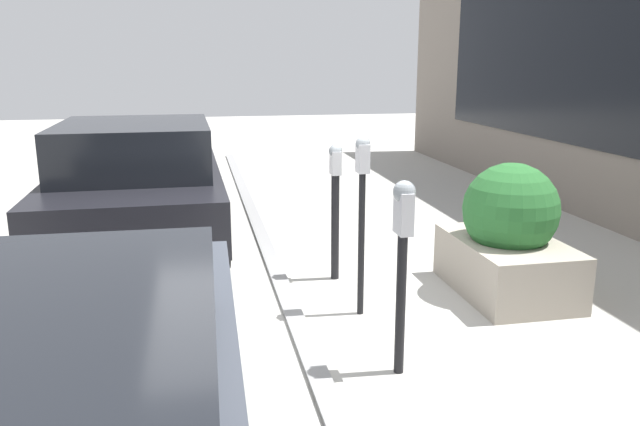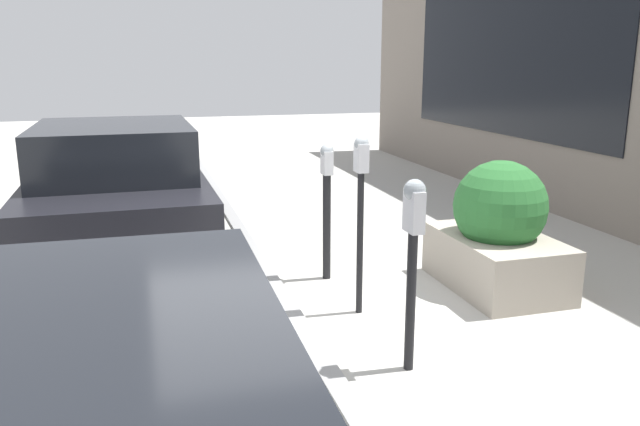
{
  "view_description": "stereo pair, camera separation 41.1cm",
  "coord_description": "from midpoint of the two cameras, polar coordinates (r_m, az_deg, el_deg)",
  "views": [
    {
      "loc": [
        -4.87,
        0.84,
        2.14
      ],
      "look_at": [
        0.0,
        -0.14,
        0.93
      ],
      "focal_mm": 35.0,
      "sensor_mm": 36.0,
      "label": 1
    },
    {
      "loc": [
        -4.77,
        1.24,
        2.14
      ],
      "look_at": [
        0.0,
        -0.14,
        0.93
      ],
      "focal_mm": 35.0,
      "sensor_mm": 36.0,
      "label": 2
    }
  ],
  "objects": [
    {
      "name": "parking_meter_middle",
      "position": [
        6.11,
        3.34,
        1.43
      ],
      "size": [
        0.15,
        0.13,
        1.36
      ],
      "color": "black",
      "rests_on": "ground_plane"
    },
    {
      "name": "parking_meter_nearest",
      "position": [
        4.25,
        10.33,
        -2.7
      ],
      "size": [
        0.18,
        0.15,
        1.38
      ],
      "color": "black",
      "rests_on": "ground_plane"
    },
    {
      "name": "parking_meter_second",
      "position": [
        5.21,
        6.13,
        1.62
      ],
      "size": [
        0.14,
        0.12,
        1.54
      ],
      "color": "black",
      "rests_on": "ground_plane"
    },
    {
      "name": "ground_plane",
      "position": [
        5.38,
        0.76,
        -9.73
      ],
      "size": [
        40.0,
        40.0,
        0.0
      ],
      "primitive_type": "plane",
      "color": "#ADAAA3"
    },
    {
      "name": "planter_box",
      "position": [
        6.11,
        18.72,
        -2.19
      ],
      "size": [
        1.38,
        0.9,
        1.24
      ],
      "color": "#A39989",
      "rests_on": "ground_plane"
    },
    {
      "name": "curb_strip",
      "position": [
        5.35,
        -0.08,
        -9.6
      ],
      "size": [
        19.0,
        0.16,
        0.04
      ],
      "color": "gray",
      "rests_on": "ground_plane"
    },
    {
      "name": "parked_car_middle",
      "position": [
        7.7,
        -14.85,
        2.88
      ],
      "size": [
        4.07,
        1.99,
        1.45
      ],
      "rotation": [
        0.0,
        0.0,
        0.01
      ],
      "color": "black",
      "rests_on": "ground_plane"
    }
  ]
}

